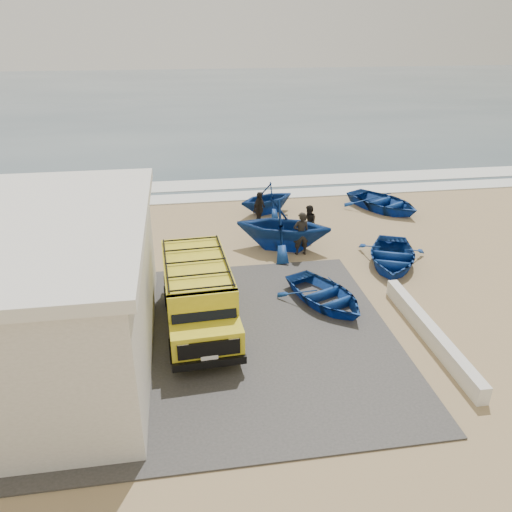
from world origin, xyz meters
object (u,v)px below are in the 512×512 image
boat_near_right (392,256)px  fisherman_front (301,234)px  boat_near_left (325,295)px  fisherman_back (259,209)px  van (198,293)px  fisherman_middle (309,223)px  boat_far_right (383,202)px  parapet (430,333)px  boat_mid_left (283,225)px  boat_far_left (267,198)px

boat_near_right → fisherman_front: 3.80m
boat_near_left → fisherman_back: bearing=74.9°
van → fisherman_middle: van is taller
boat_far_right → fisherman_back: 6.96m
boat_near_right → fisherman_front: (-3.41, 1.59, 0.55)m
parapet → boat_mid_left: boat_mid_left is taller
parapet → boat_near_right: boat_near_right is taller
boat_near_right → fisherman_back: (-4.64, 5.05, 0.47)m
boat_near_left → boat_far_right: 10.67m
boat_near_right → boat_far_left: 7.93m
van → boat_far_right: size_ratio=1.27×
boat_far_right → fisherman_middle: (-4.85, -3.21, 0.36)m
boat_far_right → fisherman_back: fisherman_back is taller
boat_near_right → boat_mid_left: (-4.03, 2.30, 0.68)m
parapet → fisherman_front: bearing=109.9°
boat_near_left → boat_far_left: boat_far_left is taller
boat_far_left → boat_mid_left: bearing=-24.6°
van → boat_mid_left: size_ratio=1.30×
boat_mid_left → parapet: bearing=-137.7°
parapet → boat_mid_left: bearing=112.3°
boat_far_right → fisherman_middle: 5.83m
boat_mid_left → fisherman_back: bearing=32.3°
boat_near_right → boat_far_right: size_ratio=0.93×
parapet → van: bearing=164.4°
boat_near_left → boat_near_right: (3.54, 2.62, 0.04)m
van → boat_far_right: bearing=40.6°
boat_mid_left → fisherman_front: size_ratio=2.15×
parapet → boat_near_left: (-2.61, 2.63, 0.09)m
boat_far_left → boat_far_right: boat_far_left is taller
boat_near_left → fisherman_middle: bearing=58.2°
boat_mid_left → boat_far_right: bearing=-36.8°
boat_far_right → boat_mid_left: bearing=-176.3°
boat_near_left → boat_far_right: (5.73, 9.00, 0.07)m
boat_mid_left → fisherman_front: (0.62, -0.71, -0.13)m
boat_near_left → boat_mid_left: 4.99m
fisherman_middle → fisherman_back: bearing=-133.7°
parapet → boat_far_left: boat_far_left is taller
van → boat_far_right: 14.03m
boat_far_left → boat_near_left: bearing=-21.1°
van → fisherman_front: size_ratio=2.79×
boat_mid_left → fisherman_front: bearing=-118.7°
boat_mid_left → boat_near_right: bearing=-99.7°
fisherman_front → fisherman_middle: fisherman_front is taller
parapet → fisherman_front: 7.31m
boat_far_left → fisherman_middle: 3.91m
boat_near_right → fisherman_back: size_ratio=2.23×
boat_near_right → boat_far_left: size_ratio=1.27×
boat_mid_left → fisherman_front: 0.95m
fisherman_middle → fisherman_front: bearing=-25.4°
boat_near_left → boat_near_right: size_ratio=0.91×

